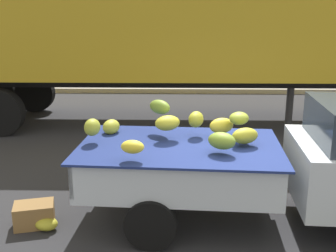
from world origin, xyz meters
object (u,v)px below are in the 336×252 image
fallen_banana_bunch_near_tailgate (46,224)px  produce_crate (34,215)px  semi_trailer (156,22)px  pickup_truck (320,163)px

fallen_banana_bunch_near_tailgate → produce_crate: (-0.19, 0.12, 0.07)m
fallen_banana_bunch_near_tailgate → semi_trailer: bearing=77.7°
fallen_banana_bunch_near_tailgate → produce_crate: bearing=148.9°
semi_trailer → fallen_banana_bunch_near_tailgate: 6.14m
produce_crate → fallen_banana_bunch_near_tailgate: bearing=-31.1°
semi_trailer → produce_crate: 6.05m
pickup_truck → produce_crate: 3.87m
pickup_truck → produce_crate: (-3.80, -0.13, -0.72)m
semi_trailer → fallen_banana_bunch_near_tailgate: (-1.20, -5.50, -2.45)m
semi_trailer → fallen_banana_bunch_near_tailgate: semi_trailer is taller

